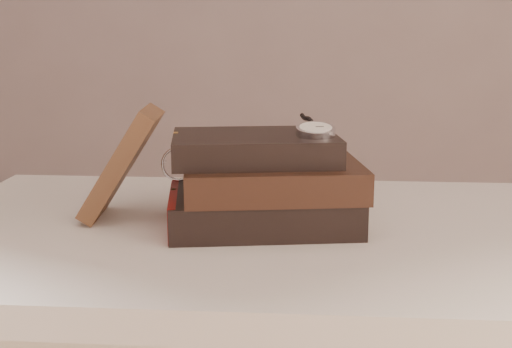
{
  "coord_description": "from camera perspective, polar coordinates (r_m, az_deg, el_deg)",
  "views": [
    {
      "loc": [
        0.05,
        -0.58,
        1.03
      ],
      "look_at": [
        -0.02,
        0.35,
        0.82
      ],
      "focal_mm": 48.24,
      "sensor_mm": 36.0,
      "label": 1
    }
  ],
  "objects": [
    {
      "name": "table",
      "position": [
        1.01,
        1.11,
        -9.35
      ],
      "size": [
        1.0,
        0.6,
        0.75
      ],
      "color": "beige",
      "rests_on": "ground"
    },
    {
      "name": "book_stack",
      "position": [
        0.96,
        0.69,
        -0.84
      ],
      "size": [
        0.29,
        0.22,
        0.13
      ],
      "color": "black",
      "rests_on": "table"
    },
    {
      "name": "journal",
      "position": [
        1.02,
        -11.07,
        0.91
      ],
      "size": [
        0.13,
        0.12,
        0.16
      ],
      "primitive_type": "cube",
      "rotation": [
        0.0,
        0.56,
        0.08
      ],
      "color": "#3F2618",
      "rests_on": "table"
    },
    {
      "name": "pocket_watch",
      "position": [
        0.95,
        4.92,
        3.71
      ],
      "size": [
        0.06,
        0.16,
        0.02
      ],
      "color": "silver",
      "rests_on": "book_stack"
    },
    {
      "name": "eyeglasses",
      "position": [
        1.04,
        -4.89,
        0.89
      ],
      "size": [
        0.13,
        0.14,
        0.05
      ],
      "color": "silver",
      "rests_on": "book_stack"
    }
  ]
}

